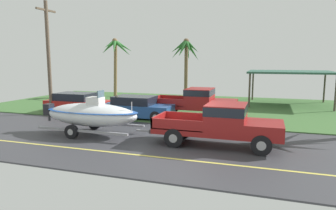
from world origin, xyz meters
name	(u,v)px	position (x,y,z in m)	size (l,w,h in m)	color
ground	(215,113)	(0.00, 8.38, -0.01)	(36.00, 22.00, 0.11)	#38383D
pickup_truck_towing	(225,123)	(1.75, 0.51, 1.01)	(5.55, 1.98, 1.81)	maroon
boat_on_trailer	(91,114)	(-4.72, 0.51, 1.00)	(5.96, 2.19, 2.18)	gray
parked_pickup_background	(199,101)	(-0.79, 6.87, 1.02)	(5.61, 2.12, 1.81)	maroon
parked_sedan_near	(137,107)	(-4.34, 5.10, 0.67)	(4.41, 1.94, 1.38)	#234C89
parked_sedan_far	(77,103)	(-9.01, 5.55, 0.67)	(4.43, 1.82, 1.38)	#B21E19
carport_awning	(290,73)	(4.96, 13.89, 2.61)	(6.32, 5.22, 2.74)	#4C4238
palm_tree_near_right	(186,53)	(-3.72, 14.35, 4.21)	(2.99, 3.13, 5.50)	brown
palm_tree_mid	(116,52)	(-10.83, 14.73, 4.37)	(3.27, 3.35, 5.70)	brown
utility_pole	(49,56)	(-10.53, 4.75, 3.86)	(0.24, 1.80, 7.42)	brown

